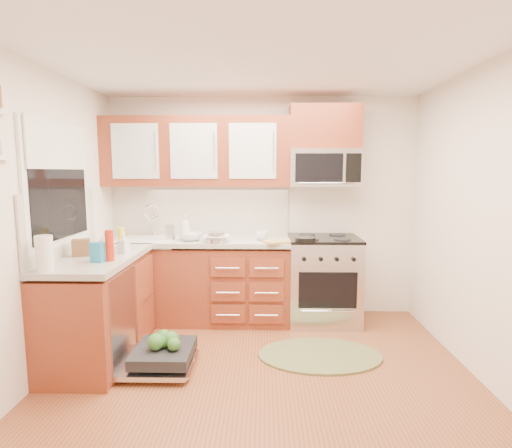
{
  "coord_description": "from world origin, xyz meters",
  "views": [
    {
      "loc": [
        0.02,
        -2.88,
        1.66
      ],
      "look_at": [
        -0.05,
        0.85,
        1.17
      ],
      "focal_mm": 28.0,
      "sensor_mm": 36.0,
      "label": 1
    }
  ],
  "objects_px": {
    "microwave": "(324,168)",
    "rug": "(320,355)",
    "sink": "(149,250)",
    "skillet": "(305,239)",
    "bowl_a": "(216,239)",
    "bowl_b": "(191,237)",
    "cutting_board": "(279,242)",
    "dishwasher": "(159,357)",
    "stock_pot": "(216,237)",
    "cup": "(262,235)",
    "range": "(323,279)",
    "upper_cabinets": "(197,152)",
    "paper_towel_roll": "(44,253)"
  },
  "relations": [
    {
      "from": "microwave",
      "to": "rug",
      "type": "distance_m",
      "value": 1.97
    },
    {
      "from": "sink",
      "to": "skillet",
      "type": "height_order",
      "value": "skillet"
    },
    {
      "from": "bowl_a",
      "to": "rug",
      "type": "bearing_deg",
      "value": -34.44
    },
    {
      "from": "bowl_b",
      "to": "cutting_board",
      "type": "bearing_deg",
      "value": -7.18
    },
    {
      "from": "dishwasher",
      "to": "microwave",
      "type": "bearing_deg",
      "value": 39.07
    },
    {
      "from": "cutting_board",
      "to": "bowl_a",
      "type": "height_order",
      "value": "bowl_a"
    },
    {
      "from": "stock_pot",
      "to": "bowl_a",
      "type": "height_order",
      "value": "stock_pot"
    },
    {
      "from": "cup",
      "to": "range",
      "type": "bearing_deg",
      "value": 5.3
    },
    {
      "from": "dishwasher",
      "to": "cutting_board",
      "type": "relative_size",
      "value": 2.24
    },
    {
      "from": "sink",
      "to": "stock_pot",
      "type": "distance_m",
      "value": 0.82
    },
    {
      "from": "cutting_board",
      "to": "dishwasher",
      "type": "bearing_deg",
      "value": -138.5
    },
    {
      "from": "dishwasher",
      "to": "cup",
      "type": "distance_m",
      "value": 1.63
    },
    {
      "from": "rug",
      "to": "cutting_board",
      "type": "xyz_separation_m",
      "value": [
        -0.35,
        0.66,
        0.93
      ]
    },
    {
      "from": "stock_pot",
      "to": "skillet",
      "type": "bearing_deg",
      "value": -2.47
    },
    {
      "from": "bowl_a",
      "to": "bowl_b",
      "type": "distance_m",
      "value": 0.3
    },
    {
      "from": "skillet",
      "to": "stock_pot",
      "type": "distance_m",
      "value": 0.93
    },
    {
      "from": "rug",
      "to": "skillet",
      "type": "height_order",
      "value": "skillet"
    },
    {
      "from": "upper_cabinets",
      "to": "rug",
      "type": "xyz_separation_m",
      "value": [
        1.26,
        -1.02,
        -1.86
      ]
    },
    {
      "from": "paper_towel_roll",
      "to": "sink",
      "type": "bearing_deg",
      "value": 76.34
    },
    {
      "from": "dishwasher",
      "to": "cutting_board",
      "type": "xyz_separation_m",
      "value": [
        1.04,
        0.92,
        0.84
      ]
    },
    {
      "from": "paper_towel_roll",
      "to": "cup",
      "type": "xyz_separation_m",
      "value": [
        1.6,
        1.39,
        -0.08
      ]
    },
    {
      "from": "paper_towel_roll",
      "to": "bowl_a",
      "type": "distance_m",
      "value": 1.7
    },
    {
      "from": "rug",
      "to": "bowl_b",
      "type": "bearing_deg",
      "value": 148.97
    },
    {
      "from": "microwave",
      "to": "bowl_a",
      "type": "distance_m",
      "value": 1.41
    },
    {
      "from": "upper_cabinets",
      "to": "dishwasher",
      "type": "height_order",
      "value": "upper_cabinets"
    },
    {
      "from": "bowl_b",
      "to": "sink",
      "type": "bearing_deg",
      "value": 170.5
    },
    {
      "from": "upper_cabinets",
      "to": "cutting_board",
      "type": "height_order",
      "value": "upper_cabinets"
    },
    {
      "from": "microwave",
      "to": "bowl_b",
      "type": "relative_size",
      "value": 3.05
    },
    {
      "from": "bowl_b",
      "to": "paper_towel_roll",
      "type": "bearing_deg",
      "value": -121.47
    },
    {
      "from": "sink",
      "to": "bowl_b",
      "type": "relative_size",
      "value": 2.49
    },
    {
      "from": "bowl_a",
      "to": "upper_cabinets",
      "type": "bearing_deg",
      "value": 127.26
    },
    {
      "from": "dishwasher",
      "to": "skillet",
      "type": "height_order",
      "value": "skillet"
    },
    {
      "from": "range",
      "to": "paper_towel_roll",
      "type": "distance_m",
      "value": 2.76
    },
    {
      "from": "microwave",
      "to": "cutting_board",
      "type": "distance_m",
      "value": 0.97
    },
    {
      "from": "dishwasher",
      "to": "paper_towel_roll",
      "type": "xyz_separation_m",
      "value": [
        -0.74,
        -0.32,
        0.96
      ]
    },
    {
      "from": "skillet",
      "to": "cup",
      "type": "relative_size",
      "value": 1.63
    },
    {
      "from": "skillet",
      "to": "bowl_a",
      "type": "bearing_deg",
      "value": 175.67
    },
    {
      "from": "cutting_board",
      "to": "paper_towel_roll",
      "type": "height_order",
      "value": "paper_towel_roll"
    },
    {
      "from": "stock_pot",
      "to": "paper_towel_roll",
      "type": "height_order",
      "value": "paper_towel_roll"
    },
    {
      "from": "sink",
      "to": "microwave",
      "type": "bearing_deg",
      "value": 3.85
    },
    {
      "from": "dishwasher",
      "to": "paper_towel_roll",
      "type": "relative_size",
      "value": 2.61
    },
    {
      "from": "cutting_board",
      "to": "sink",
      "type": "bearing_deg",
      "value": 172.04
    },
    {
      "from": "sink",
      "to": "cup",
      "type": "height_order",
      "value": "cup"
    },
    {
      "from": "upper_cabinets",
      "to": "cup",
      "type": "bearing_deg",
      "value": -16.05
    },
    {
      "from": "dishwasher",
      "to": "bowl_b",
      "type": "height_order",
      "value": "bowl_b"
    },
    {
      "from": "sink",
      "to": "cutting_board",
      "type": "bearing_deg",
      "value": -7.96
    },
    {
      "from": "microwave",
      "to": "bowl_a",
      "type": "bearing_deg",
      "value": -165.47
    },
    {
      "from": "upper_cabinets",
      "to": "microwave",
      "type": "distance_m",
      "value": 1.42
    },
    {
      "from": "upper_cabinets",
      "to": "rug",
      "type": "height_order",
      "value": "upper_cabinets"
    },
    {
      "from": "range",
      "to": "cup",
      "type": "height_order",
      "value": "cup"
    }
  ]
}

